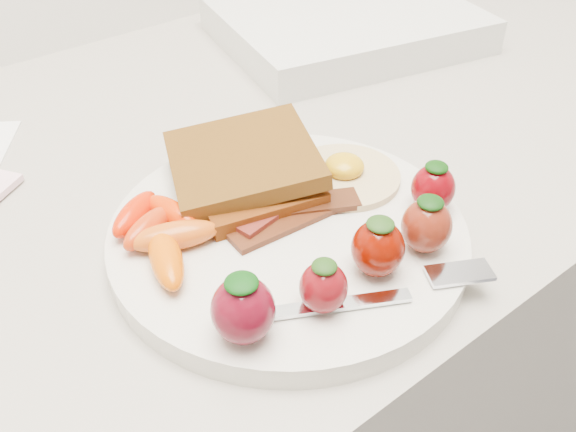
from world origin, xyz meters
TOP-DOWN VIEW (x-y plane):
  - plate at (0.02, 1.55)m, footprint 0.27×0.27m
  - toast_lower at (0.02, 1.60)m, footprint 0.11×0.11m
  - toast_upper at (0.03, 1.62)m, footprint 0.15×0.15m
  - fried_egg at (0.09, 1.57)m, footprint 0.11×0.11m
  - bacon_strips at (0.03, 1.56)m, footprint 0.11×0.07m
  - baby_carrots at (-0.06, 1.59)m, footprint 0.07×0.11m
  - strawberries at (0.02, 1.48)m, footprint 0.23×0.06m
  - fork at (0.03, 1.45)m, footprint 0.16×0.08m
  - appliance at (0.32, 1.81)m, footprint 0.34×0.29m

SIDE VIEW (x-z plane):
  - plate at x=0.02m, z-range 0.90..0.92m
  - appliance at x=0.32m, z-range 0.90..0.94m
  - fork at x=0.03m, z-range 0.92..0.92m
  - bacon_strips at x=0.03m, z-range 0.92..0.93m
  - fried_egg at x=0.09m, z-range 0.91..0.93m
  - toast_lower at x=0.02m, z-range 0.92..0.93m
  - baby_carrots at x=-0.06m, z-range 0.92..0.94m
  - toast_upper at x=0.03m, z-range 0.93..0.95m
  - strawberries at x=0.02m, z-range 0.92..0.96m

